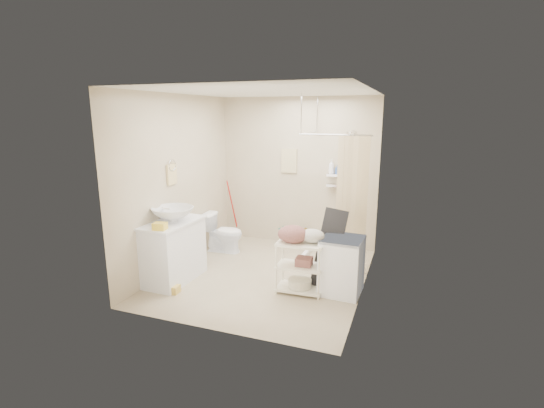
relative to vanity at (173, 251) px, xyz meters
The scene contains 23 objects.
floor 1.37m from the vanity, 27.02° to the left, with size 3.20×3.20×0.00m, color tan.
ceiling 2.53m from the vanity, 27.02° to the left, with size 2.80×3.20×0.04m, color silver.
wall_back 2.63m from the vanity, 62.11° to the left, with size 2.80×0.04×2.60m, color #C5B699.
wall_front 1.77m from the vanity, 41.00° to the right, with size 2.80×0.04×2.60m, color #C5B699.
wall_left 1.08m from the vanity, 112.08° to the left, with size 0.04×3.20×2.60m, color #C5B699.
wall_right 2.77m from the vanity, 13.01° to the left, with size 0.04×3.20×2.60m, color #C5B699.
vanity is the anchor object (origin of this frame).
sink 0.53m from the vanity, 55.71° to the left, with size 0.58×0.58×0.20m, color silver.
counter_basket 0.62m from the vanity, 77.07° to the right, with size 0.16×0.13×0.09m, color yellow.
floor_basket 0.56m from the vanity, 60.64° to the right, with size 0.26×0.20×0.14m, color gold.
toilet 1.33m from the vanity, 84.79° to the left, with size 0.37×0.65×0.67m, color white.
mop 2.11m from the vanity, 93.21° to the left, with size 0.10×0.10×1.10m, color red, non-canonical shape.
potted_plant_a 2.23m from the vanity, 64.31° to the left, with size 0.18×0.12×0.33m, color brown.
potted_plant_b 2.45m from the vanity, 57.08° to the left, with size 0.20×0.16×0.36m, color brown.
hanging_towel 2.62m from the vanity, 65.06° to the left, with size 0.28×0.03×0.42m, color #C5B585.
towel_ring 1.13m from the vanity, 119.32° to the left, with size 0.04×0.22×0.34m, color #E0C681, non-canonical shape.
tp_holder 0.73m from the vanity, 107.31° to the left, with size 0.08×0.12×0.14m, color silver, non-canonical shape.
shower 2.67m from the vanity, 39.24° to the left, with size 1.10×1.10×2.10m, color white, non-canonical shape.
shampoo_bottle_a 2.94m from the vanity, 49.87° to the left, with size 0.09×0.09×0.24m, color white.
shampoo_bottle_b 2.99m from the vanity, 48.48° to the left, with size 0.07×0.07×0.15m, color #31529F.
washing_machine 2.34m from the vanity, 10.12° to the left, with size 0.51×0.53×0.75m, color white.
laundry_rack 1.80m from the vanity, ahead, with size 0.60×0.35×0.83m, color white, non-canonical shape.
ironing_board 2.17m from the vanity, 14.01° to the left, with size 0.31×0.09×1.11m, color black, non-canonical shape.
Camera 1 is at (1.94, -5.04, 2.31)m, focal length 26.00 mm.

